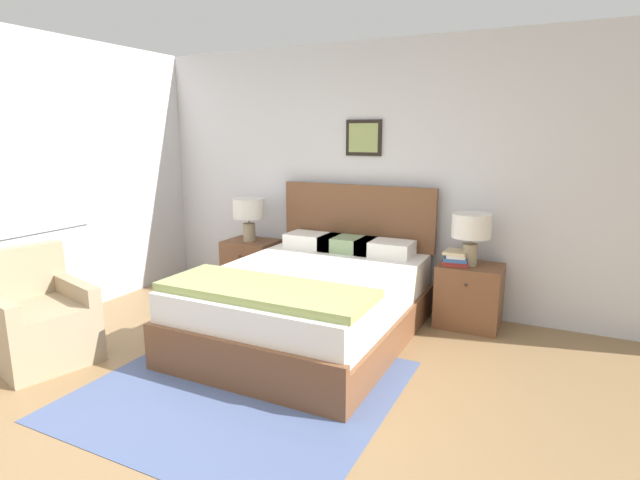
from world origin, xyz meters
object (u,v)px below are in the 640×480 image
at_px(table_lamp_near_window, 249,211).
at_px(table_lamp_by_door, 471,229).
at_px(bed, 311,300).
at_px(armchair, 38,323).
at_px(nightstand_by_door, 469,296).
at_px(nightstand_near_window, 252,266).

xyz_separation_m(table_lamp_near_window, table_lamp_by_door, (2.34, 0.00, 0.00)).
distance_m(table_lamp_near_window, table_lamp_by_door, 2.34).
bearing_deg(table_lamp_by_door, bed, -144.96).
bearing_deg(table_lamp_near_window, armchair, -103.16).
height_order(nightstand_by_door, table_lamp_near_window, table_lamp_near_window).
relative_size(bed, table_lamp_near_window, 4.64).
bearing_deg(armchair, bed, 143.59).
height_order(bed, table_lamp_by_door, bed).
bearing_deg(nightstand_near_window, bed, -35.56).
bearing_deg(table_lamp_near_window, nightstand_near_window, 87.40).
bearing_deg(nightstand_by_door, table_lamp_near_window, -179.39).
bearing_deg(nightstand_by_door, nightstand_near_window, 180.00).
bearing_deg(table_lamp_by_door, nightstand_near_window, 179.38).
height_order(armchair, table_lamp_by_door, table_lamp_by_door).
distance_m(armchair, table_lamp_near_window, 2.29).
bearing_deg(table_lamp_near_window, nightstand_by_door, 0.61).
xyz_separation_m(armchair, table_lamp_near_window, (0.50, 2.15, 0.60)).
relative_size(bed, nightstand_near_window, 3.77).
distance_m(nightstand_by_door, table_lamp_by_door, 0.61).
bearing_deg(table_lamp_by_door, table_lamp_near_window, 180.00).
xyz_separation_m(nightstand_by_door, table_lamp_near_window, (-2.35, -0.03, 0.61)).
bearing_deg(armchair, nightstand_near_window, -177.89).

